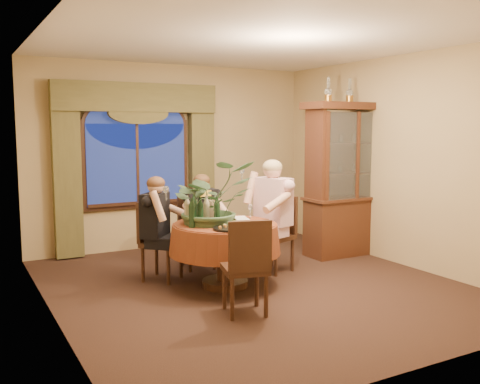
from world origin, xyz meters
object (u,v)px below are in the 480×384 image
stoneware_vase (211,211)px  wine_bottle_3 (206,210)px  person_scarf (201,222)px  wine_bottle_0 (217,211)px  chair_right (274,235)px  olive_bowl (229,221)px  wine_bottle_2 (200,211)px  person_pink (273,216)px  china_cabinet (348,179)px  person_back (155,229)px  dining_table (225,255)px  chair_back_right (198,232)px  oil_lamp_right (370,91)px  wine_bottle_4 (194,208)px  oil_lamp_left (328,90)px  chair_back (162,241)px  oil_lamp_center (350,91)px  chair_front_left (245,266)px  wine_bottle_1 (187,210)px  wine_bottle_5 (192,213)px  centerpiece_plant (211,170)px

stoneware_vase → wine_bottle_3: wine_bottle_3 is taller
person_scarf → wine_bottle_0: (-0.22, -0.91, 0.29)m
chair_right → olive_bowl: bearing=94.1°
wine_bottle_2 → person_pink: bearing=13.7°
china_cabinet → person_back: size_ratio=1.72×
chair_right → wine_bottle_2: (-1.18, -0.32, 0.44)m
person_back → wine_bottle_2: size_ratio=3.87×
dining_table → chair_back_right: chair_back_right is taller
dining_table → oil_lamp_right: (2.69, 0.60, 1.99)m
person_pink → wine_bottle_0: person_pink is taller
dining_table → wine_bottle_2: 0.63m
wine_bottle_4 → dining_table: bearing=-35.0°
oil_lamp_left → stoneware_vase: 2.58m
wine_bottle_0 → stoneware_vase: bearing=88.9°
china_cabinet → chair_back: (-2.85, 0.01, -0.62)m
oil_lamp_center → chair_front_left: (-2.54, -1.50, -1.89)m
oil_lamp_right → stoneware_vase: oil_lamp_right is taller
chair_back → wine_bottle_2: size_ratio=2.91×
wine_bottle_1 → wine_bottle_4: bearing=33.7°
chair_back → wine_bottle_3: wine_bottle_3 is taller
person_pink → wine_bottle_5: bearing=87.3°
wine_bottle_0 → wine_bottle_1: size_ratio=1.00×
person_scarf → wine_bottle_2: size_ratio=3.80×
person_pink → wine_bottle_0: bearing=91.6°
china_cabinet → person_back: bearing=-179.9°
chair_back_right → wine_bottle_3: bearing=76.5°
stoneware_vase → chair_back_right: bearing=76.1°
chair_back_right → centerpiece_plant: bearing=80.8°
person_pink → wine_bottle_2: bearing=87.0°
person_pink → wine_bottle_2: 1.19m
olive_bowl → wine_bottle_4: wine_bottle_4 is taller
oil_lamp_center → person_pink: bearing=-166.6°
wine_bottle_0 → oil_lamp_right: bearing=13.3°
chair_back_right → person_pink: bearing=142.2°
oil_lamp_center → wine_bottle_0: (-2.44, -0.67, -1.45)m
chair_right → stoneware_vase: stoneware_vase is taller
oil_lamp_center → stoneware_vase: (-2.44, -0.49, -1.48)m
wine_bottle_3 → wine_bottle_0: bearing=-53.4°
person_back → wine_bottle_3: (0.42, -0.55, 0.28)m
china_cabinet → wine_bottle_3: china_cabinet is taller
china_cabinet → wine_bottle_0: bearing=-164.7°
chair_front_left → stoneware_vase: stoneware_vase is taller
chair_front_left → person_back: 1.55m
person_back → wine_bottle_0: person_back is taller
dining_table → wine_bottle_1: size_ratio=3.92×
dining_table → wine_bottle_2: size_ratio=3.92×
wine_bottle_2 → person_scarf: bearing=64.7°
dining_table → chair_right: bearing=18.8°
dining_table → stoneware_vase: bearing=139.9°
person_scarf → wine_bottle_5: 1.09m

